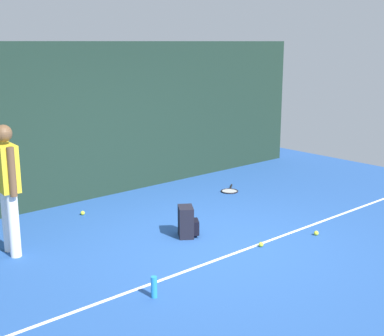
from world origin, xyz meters
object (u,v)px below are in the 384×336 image
Objects in this scene: tennis_ball_mid_court at (261,244)px; backpack at (187,222)px; tennis_racket at (230,191)px; tennis_ball_near_player at (316,233)px; water_bottle at (154,287)px; tennis_player at (7,182)px; tennis_ball_by_fence at (83,213)px.

backpack is at bearing 117.43° from tennis_ball_mid_court.
tennis_racket is 2.73m from tennis_ball_mid_court.
backpack is 1.86m from tennis_ball_near_player.
water_bottle reaches higher than tennis_racket.
tennis_racket is 2.43× the size of water_bottle.
water_bottle reaches higher than tennis_ball_mid_court.
tennis_player is 7.07× the size of water_bottle.
tennis_ball_mid_court is (0.50, -0.96, -0.18)m from backpack.
backpack reaches higher than tennis_racket.
tennis_ball_by_fence and tennis_ball_mid_court have the same top height.
tennis_player reaches higher than tennis_ball_mid_court.
tennis_player is at bearing 98.21° from backpack.
tennis_racket is at bearing -11.88° from tennis_ball_by_fence.
tennis_racket is 4.31m from water_bottle.
backpack reaches higher than tennis_ball_mid_court.
tennis_racket is 8.85× the size of tennis_ball_near_player.
tennis_ball_near_player is 1.00× the size of tennis_ball_by_fence.
water_bottle is at bearing -5.82° from tennis_racket.
tennis_player is at bearing -151.81° from tennis_ball_by_fence.
tennis_player is 4.27m from tennis_ball_near_player.
backpack is at bearing 38.47° from water_bottle.
tennis_ball_near_player is 0.95m from tennis_ball_mid_court.
tennis_racket is 8.85× the size of tennis_ball_mid_court.
tennis_ball_by_fence is (1.48, 0.80, -0.93)m from tennis_player.
water_bottle is (-1.97, -0.21, 0.09)m from tennis_ball_mid_court.
tennis_ball_mid_court is 0.27× the size of water_bottle.
tennis_ball_mid_court is (-0.92, 0.23, 0.00)m from tennis_ball_near_player.
tennis_ball_mid_court is 1.98m from water_bottle.
tennis_player reaches higher than tennis_ball_by_fence.
tennis_player is 25.76× the size of tennis_ball_by_fence.
tennis_player is 25.76× the size of tennis_ball_mid_court.
tennis_ball_near_player is at bearing -14.03° from tennis_ball_mid_court.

